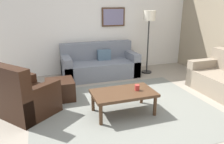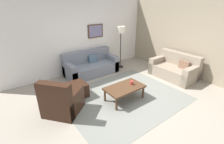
% 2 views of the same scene
% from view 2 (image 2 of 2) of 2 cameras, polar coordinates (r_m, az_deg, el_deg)
% --- Properties ---
extents(ground_plane, '(8.00, 8.00, 0.00)m').
position_cam_2_polar(ground_plane, '(4.79, 4.03, -8.84)').
color(ground_plane, gray).
extents(rear_partition, '(6.00, 0.12, 2.80)m').
position_cam_2_polar(rear_partition, '(6.34, -11.45, 12.55)').
color(rear_partition, silver).
rests_on(rear_partition, ground_plane).
extents(stone_feature_panel, '(0.12, 5.20, 2.80)m').
position_cam_2_polar(stone_feature_panel, '(6.55, 25.16, 11.16)').
color(stone_feature_panel, gray).
rests_on(stone_feature_panel, ground_plane).
extents(area_rug, '(3.32, 2.75, 0.01)m').
position_cam_2_polar(area_rug, '(4.79, 4.03, -8.79)').
color(area_rug, slate).
rests_on(area_rug, ground_plane).
extents(couch_main, '(1.97, 0.91, 0.88)m').
position_cam_2_polar(couch_main, '(6.26, -7.71, 2.12)').
color(couch_main, slate).
rests_on(couch_main, ground_plane).
extents(couch_loveseat, '(0.92, 1.57, 0.88)m').
position_cam_2_polar(couch_loveseat, '(6.34, 21.47, 0.92)').
color(couch_loveseat, gray).
rests_on(couch_loveseat, ground_plane).
extents(armchair_leather, '(1.13, 1.13, 0.95)m').
position_cam_2_polar(armchair_leather, '(4.18, -17.54, -10.38)').
color(armchair_leather, black).
rests_on(armchair_leather, ground_plane).
extents(ottoman, '(0.56, 0.56, 0.40)m').
position_cam_2_polar(ottoman, '(4.84, -12.50, -6.28)').
color(ottoman, black).
rests_on(ottoman, ground_plane).
extents(coffee_table, '(1.10, 0.64, 0.41)m').
position_cam_2_polar(coffee_table, '(4.50, 4.48, -5.83)').
color(coffee_table, '#472D1C').
rests_on(coffee_table, ground_plane).
extents(cup, '(0.09, 0.09, 0.10)m').
position_cam_2_polar(cup, '(4.60, 7.01, -3.83)').
color(cup, '#B2332D').
rests_on(cup, coffee_table).
extents(lamp_standing, '(0.32, 0.32, 1.71)m').
position_cam_2_polar(lamp_standing, '(6.55, 3.16, 13.37)').
color(lamp_standing, black).
rests_on(lamp_standing, ground_plane).
extents(framed_artwork, '(0.67, 0.04, 0.51)m').
position_cam_2_polar(framed_artwork, '(6.55, -5.87, 14.32)').
color(framed_artwork, '#472D1C').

